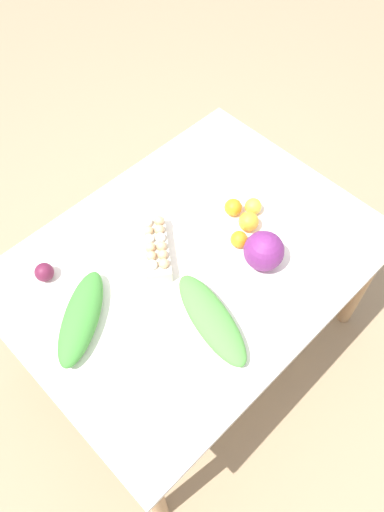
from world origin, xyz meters
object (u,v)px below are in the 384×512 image
at_px(cabbage_purple, 264,251).
at_px(greens_bunch_kale, 81,317).
at_px(beet_root, 44,272).
at_px(orange_0, 233,207).
at_px(orange_3, 253,206).
at_px(orange_2, 249,222).
at_px(egg_carton, 156,247).
at_px(greens_bunch_beet_tops, 211,319).
at_px(orange_1, 239,239).

bearing_deg(cabbage_purple, greens_bunch_kale, 156.95).
relative_size(beet_root, orange_0, 1.00).
bearing_deg(greens_bunch_kale, cabbage_purple, -23.05).
bearing_deg(orange_3, orange_2, -150.81).
bearing_deg(cabbage_purple, egg_carton, 129.69).
bearing_deg(greens_bunch_beet_tops, beet_root, 118.07).
distance_m(beet_root, orange_3, 0.83).
distance_m(egg_carton, orange_1, 0.31).
xyz_separation_m(greens_bunch_beet_tops, orange_0, (0.41, 0.28, -0.00)).
bearing_deg(cabbage_purple, beet_root, 140.17).
bearing_deg(beet_root, cabbage_purple, -39.83).
height_order(greens_bunch_kale, orange_3, greens_bunch_kale).
relative_size(greens_bunch_beet_tops, orange_3, 5.78).
height_order(egg_carton, beet_root, egg_carton).
bearing_deg(orange_0, cabbage_purple, -112.02).
relative_size(cabbage_purple, orange_1, 2.27).
height_order(cabbage_purple, greens_bunch_beet_tops, cabbage_purple).
bearing_deg(egg_carton, greens_bunch_beet_tops, 26.35).
relative_size(orange_1, orange_2, 0.83).
bearing_deg(orange_2, greens_bunch_kale, 170.17).
bearing_deg(egg_carton, orange_1, 89.54).
bearing_deg(beet_root, egg_carton, -29.76).
height_order(egg_carton, orange_0, egg_carton).
xyz_separation_m(greens_bunch_kale, orange_0, (0.72, -0.03, -0.01)).
distance_m(greens_bunch_kale, orange_1, 0.64).
bearing_deg(beet_root, orange_0, -21.17).
xyz_separation_m(greens_bunch_beet_tops, beet_root, (-0.29, 0.55, -0.00)).
bearing_deg(orange_2, beet_root, 152.23).
bearing_deg(egg_carton, cabbage_purple, 76.18).
bearing_deg(orange_3, cabbage_purple, -130.19).
distance_m(egg_carton, greens_bunch_beet_tops, 0.35).
bearing_deg(greens_bunch_kale, beet_root, 85.93).
bearing_deg(beet_root, orange_1, -32.87).
distance_m(cabbage_purple, greens_bunch_kale, 0.68).
distance_m(greens_bunch_kale, orange_2, 0.72).
xyz_separation_m(cabbage_purple, greens_bunch_kale, (-0.62, 0.27, -0.03)).
height_order(beet_root, orange_1, beet_root).
xyz_separation_m(orange_2, orange_3, (0.07, 0.04, -0.01)).
relative_size(greens_bunch_kale, orange_3, 5.42).
relative_size(orange_0, orange_3, 1.04).
height_order(greens_bunch_kale, orange_0, greens_bunch_kale).
distance_m(cabbage_purple, orange_1, 0.12).
xyz_separation_m(egg_carton, beet_root, (-0.36, 0.20, -0.01)).
distance_m(cabbage_purple, beet_root, 0.79).
xyz_separation_m(orange_1, orange_2, (0.08, 0.03, 0.01)).
relative_size(greens_bunch_kale, greens_bunch_beet_tops, 0.94).
xyz_separation_m(egg_carton, orange_0, (0.35, -0.07, -0.01)).
height_order(greens_bunch_beet_tops, orange_0, greens_bunch_beet_tops).
relative_size(greens_bunch_kale, orange_2, 4.64).
bearing_deg(cabbage_purple, greens_bunch_beet_tops, -171.98).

